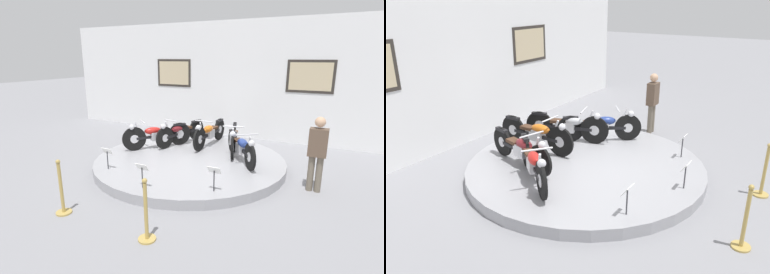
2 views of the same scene
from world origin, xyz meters
The scene contains 14 objects.
ground_plane centered at (0.00, 0.00, 0.00)m, with size 60.00×60.00×0.00m, color gray.
display_platform centered at (0.00, 0.00, 0.11)m, with size 4.83×4.83×0.22m, color #99999E.
back_wall centered at (0.00, 3.47, 1.97)m, with size 14.00×0.22×3.93m.
motorcycle_red centered at (-1.25, 0.34, 0.61)m, with size 1.30×1.61×0.81m.
motorcycle_maroon centered at (-0.83, 0.99, 0.60)m, with size 0.66×1.92×0.79m.
motorcycle_orange centered at (0.00, 1.25, 0.61)m, with size 0.54×2.02×0.81m.
motorcycle_silver centered at (0.83, 0.99, 0.61)m, with size 0.70×1.94×0.81m.
motorcycle_blue centered at (1.25, 0.34, 0.60)m, with size 1.22×1.63×0.79m.
info_placard_front_left centered at (-1.33, -1.58, 0.58)m, with size 0.26×0.11×0.51m.
info_placard_front_centre centered at (0.00, -2.06, 0.58)m, with size 0.26×0.11×0.51m.
info_placard_front_right centered at (1.33, -1.58, 0.58)m, with size 0.26×0.11×0.51m.
visitor_standing centered at (3.02, -0.19, 0.89)m, with size 0.36×0.22×1.59m.
stanchion_post_left_of_entry centered at (-0.91, -3.22, 0.34)m, with size 0.28×0.28×1.02m.
stanchion_post_right_of_entry centered at (0.91, -3.22, 0.34)m, with size 0.28×0.28×1.02m.
Camera 1 is at (3.36, -6.53, 2.73)m, focal length 28.00 mm.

